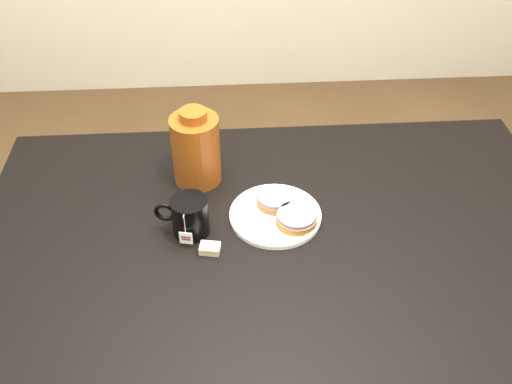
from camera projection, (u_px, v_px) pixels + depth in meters
table at (278, 263)px, 1.36m from camera, size 1.40×0.90×0.75m
plate at (275, 214)px, 1.35m from camera, size 0.22×0.22×0.02m
bagel_back at (275, 199)px, 1.37m from camera, size 0.10×0.10×0.03m
bagel_front at (296, 218)px, 1.32m from camera, size 0.12×0.12×0.03m
mug at (189, 216)px, 1.29m from camera, size 0.13×0.10×0.09m
teabag_pouch at (210, 248)px, 1.27m from camera, size 0.05×0.04×0.02m
bagel_package at (196, 149)px, 1.41m from camera, size 0.15×0.15×0.20m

